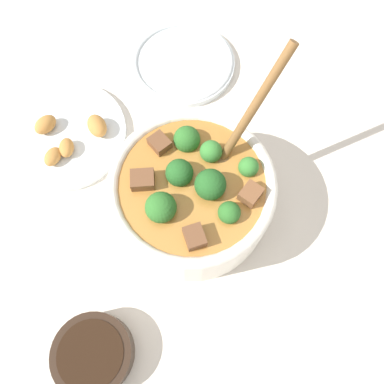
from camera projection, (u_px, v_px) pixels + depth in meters
name	position (u px, v px, depth m)	size (l,w,h in m)	color
ground_plane	(192.00, 208.00, 0.59)	(4.00, 4.00, 0.00)	silver
stew_bowl	(192.00, 193.00, 0.53)	(0.24, 0.23, 0.24)	white
condiment_bowl	(93.00, 354.00, 0.49)	(0.10, 0.10, 0.04)	black
empty_plate	(183.00, 62.00, 0.68)	(0.19, 0.19, 0.02)	white
food_plate	(65.00, 134.00, 0.63)	(0.21, 0.21, 0.04)	white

